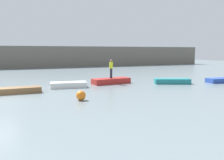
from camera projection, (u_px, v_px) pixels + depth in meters
embankment_wall at (5, 57)px, 39.91m from camera, size 80.00×1.20×3.84m
rowboat_brown at (18, 90)px, 16.98m from camera, size 3.11×1.14×0.42m
rowboat_white at (68, 85)px, 19.60m from camera, size 3.04×1.52×0.46m
rowboat_red at (111, 81)px, 21.94m from camera, size 3.66×1.60×0.50m
rowboat_teal at (172, 81)px, 21.93m from camera, size 3.35×2.19×0.46m
rowboat_blue at (220, 80)px, 22.77m from camera, size 2.78×1.36×0.42m
person_hiviz_shirt at (111, 68)px, 21.79m from camera, size 0.32×0.32×1.71m
mooring_buoy at (81, 95)px, 14.54m from camera, size 0.59×0.59×0.59m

